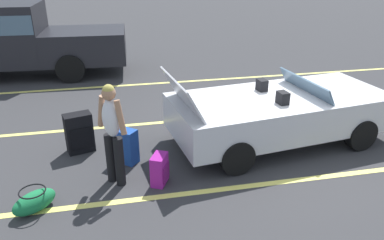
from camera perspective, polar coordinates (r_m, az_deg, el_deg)
name	(u,v)px	position (r m, az deg, el deg)	size (l,w,h in m)	color
ground_plane	(276,140)	(7.54, 12.76, -3.04)	(80.00, 80.00, 0.00)	#333335
lot_line_near	(311,179)	(6.46, 17.73, -8.52)	(18.00, 0.12, 0.01)	#EAE066
lot_line_mid	(253,115)	(8.62, 9.33, 0.79)	(18.00, 0.12, 0.01)	#EAE066
lot_line_far	(221,79)	(11.02, 4.44, 6.23)	(18.00, 0.12, 0.01)	#EAE066
convertible_car	(288,111)	(7.40, 14.48, 1.29)	(4.38, 2.30, 1.51)	silver
suitcase_large_black	(79,133)	(7.11, -16.85, -1.92)	(0.54, 0.41, 0.74)	black
suitcase_medium_bright	(126,146)	(6.59, -10.09, -3.92)	(0.46, 0.44, 0.62)	#1E479E
suitcase_small_carryon	(160,170)	(5.95, -4.96, -7.58)	(0.33, 0.39, 0.50)	#991E8C
duffel_bag	(34,201)	(5.83, -22.96, -11.39)	(0.69, 0.64, 0.34)	#19723F
traveler_person	(112,130)	(5.75, -12.11, -1.48)	(0.47, 0.51, 1.65)	black
parked_pickup_truck_near	(23,39)	(12.15, -24.41, 11.28)	(5.08, 2.24, 2.10)	black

